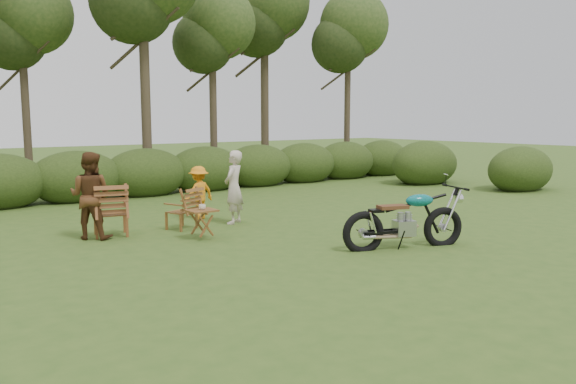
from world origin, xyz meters
TOP-DOWN VIEW (x-y plane):
  - ground at (0.00, 0.00)m, footprint 80.00×80.00m
  - tree_line at (0.50, 9.74)m, footprint 22.52×11.62m
  - motorcycle at (0.89, -0.23)m, footprint 2.33×1.53m
  - lawn_chair_right at (-1.48, 3.65)m, footprint 0.76×0.76m
  - lawn_chair_left at (-2.88, 3.86)m, footprint 0.86×0.86m
  - side_table at (-1.60, 2.55)m, footprint 0.55×0.46m
  - cup at (-1.59, 2.54)m, footprint 0.15×0.15m
  - adult_a at (-0.29, 3.53)m, footprint 0.69×0.64m
  - adult_b at (-3.25, 3.83)m, footprint 1.01×1.00m
  - child at (-0.63, 4.49)m, footprint 0.85×0.59m

SIDE VIEW (x-z plane):
  - ground at x=0.00m, z-range 0.00..0.00m
  - motorcycle at x=0.89m, z-range -0.62..0.62m
  - lawn_chair_right at x=-1.48m, z-range -0.43..0.43m
  - lawn_chair_left at x=-2.88m, z-range -0.51..0.51m
  - adult_a at x=-0.29m, z-range -0.79..0.79m
  - adult_b at x=-3.25m, z-range -0.82..0.82m
  - child at x=-0.63m, z-range -0.60..0.60m
  - side_table at x=-1.60m, z-range 0.00..0.56m
  - cup at x=-1.59m, z-range 0.56..0.66m
  - tree_line at x=0.50m, z-range -0.26..7.88m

